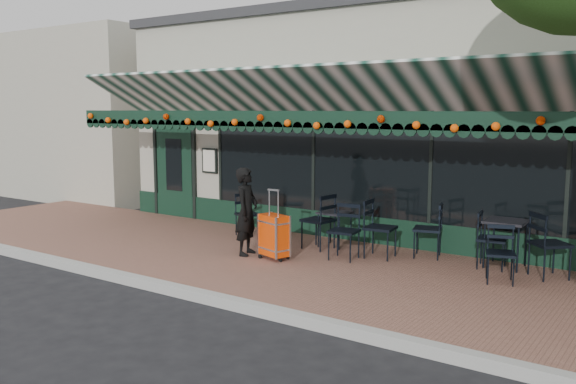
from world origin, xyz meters
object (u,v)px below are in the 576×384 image
Objects in this scene: suitcase at (274,236)px; chair_a_front at (501,254)px; chair_b_front at (344,232)px; chair_solo at (248,215)px; cafe_table_b at (335,215)px; cafe_table_a at (506,225)px; chair_a_right at (492,240)px; chair_b_right at (380,229)px; chair_a_extra at (550,245)px; woman at (247,211)px; chair_b_left at (318,221)px; chair_a_left at (428,230)px.

suitcase is 3.57m from chair_a_front.
chair_solo is (-2.48, 0.57, -0.04)m from chair_b_front.
cafe_table_b is 0.76× the size of chair_solo.
chair_a_front is (0.19, -0.94, -0.26)m from cafe_table_a.
chair_b_right is at bearing 92.95° from chair_a_right.
chair_solo is (-4.82, -0.45, -0.26)m from cafe_table_a.
woman is at bearing 63.29° from chair_a_extra.
cafe_table_b is (0.35, 1.40, 0.18)m from suitcase.
chair_a_front is 0.84× the size of chair_b_right.
chair_b_front is (-2.53, -0.08, 0.05)m from chair_a_front.
chair_b_front is at bearing 129.57° from chair_b_right.
chair_b_left is at bearing 155.15° from chair_a_front.
chair_b_right is 0.63m from chair_b_front.
chair_a_right is at bearing -60.64° from chair_solo.
chair_b_front is at bearing -156.54° from cafe_table_a.
chair_a_left is 0.93× the size of chair_b_left.
cafe_table_a is at bearing -46.87° from chair_a_right.
cafe_table_a is 1.99m from chair_b_right.
woman reaches higher than chair_b_front.
woman is at bearing 112.86° from chair_b_right.
chair_b_left is 1.02× the size of chair_b_right.
chair_a_extra is (4.58, 1.41, -0.25)m from woman.
suitcase is (0.57, 0.00, -0.36)m from woman.
chair_a_right is at bearing 68.58° from chair_a_left.
suitcase is 3.71m from cafe_table_a.
chair_b_left reaches higher than cafe_table_a.
chair_a_extra reaches higher than chair_a_front.
woman is 1.34m from chair_b_left.
woman reaches higher than chair_solo.
chair_b_left is at bearing -169.21° from cafe_table_a.
suitcase is 3.48m from chair_a_right.
chair_a_extra reaches higher than cafe_table_a.
chair_b_right is at bearing 52.83° from chair_a_extra.
woman is 1.51× the size of chair_a_extra.
chair_b_left is 1.21m from chair_b_right.
cafe_table_a is 1.28m from chair_a_left.
chair_b_front is at bearing 101.69° from chair_a_right.
chair_a_right reaches higher than cafe_table_b.
chair_a_extra is (3.66, 0.01, -0.08)m from cafe_table_b.
chair_a_left is 1.13× the size of chair_a_front.
chair_a_right is 0.92× the size of chair_b_right.
cafe_table_b is 0.69× the size of chair_b_front.
chair_a_front is 0.84× the size of chair_a_extra.
chair_b_front reaches higher than cafe_table_b.
chair_solo is at bearing 22.97° from woman.
chair_a_extra is 5.53m from chair_solo.
chair_b_left is (0.20, 1.07, 0.12)m from suitcase.
chair_a_left reaches higher than cafe_table_a.
chair_a_front is at bearing -78.76° from cafe_table_a.
suitcase is 1.79m from chair_b_right.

